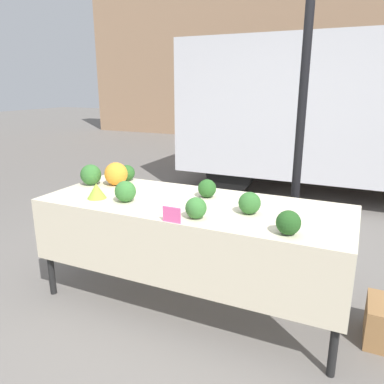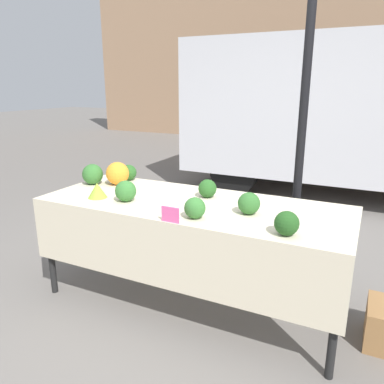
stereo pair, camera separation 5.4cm
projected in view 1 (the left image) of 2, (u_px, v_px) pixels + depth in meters
The scene contains 15 objects.
ground_plane at pixel (192, 300), 2.97m from camera, with size 40.00×40.00×0.00m, color slate.
building_facade at pixel (333, 41), 10.40m from camera, with size 16.00×0.60×5.61m.
tent_pole at pixel (300, 132), 3.02m from camera, with size 0.07×0.07×2.56m.
parked_truck at pixel (351, 112), 5.70m from camera, with size 5.29×2.22×2.31m.
market_table at pixel (188, 217), 2.72m from camera, with size 2.27×0.88×0.82m.
orange_cauliflower at pixel (116, 174), 3.20m from camera, with size 0.20×0.20×0.20m.
romanesco_head at pixel (97, 191), 2.83m from camera, with size 0.15×0.15×0.12m.
broccoli_head_0 at pixel (207, 188), 2.86m from camera, with size 0.14×0.14×0.14m.
broccoli_head_1 at pixel (127, 173), 3.36m from camera, with size 0.14×0.14×0.14m.
broccoli_head_2 at pixel (250, 203), 2.49m from camera, with size 0.15×0.15×0.15m.
broccoli_head_3 at pixel (125, 191), 2.75m from camera, with size 0.16×0.16×0.16m.
broccoli_head_4 at pixel (196, 208), 2.41m from camera, with size 0.14×0.14×0.14m.
broccoli_head_5 at pixel (91, 175), 3.21m from camera, with size 0.18×0.18×0.18m.
broccoli_head_6 at pixel (288, 223), 2.14m from camera, with size 0.14×0.14×0.14m.
price_sign at pixel (172, 215), 2.34m from camera, with size 0.12×0.01×0.10m.
Camera 1 is at (1.10, -2.38, 1.65)m, focal length 35.00 mm.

